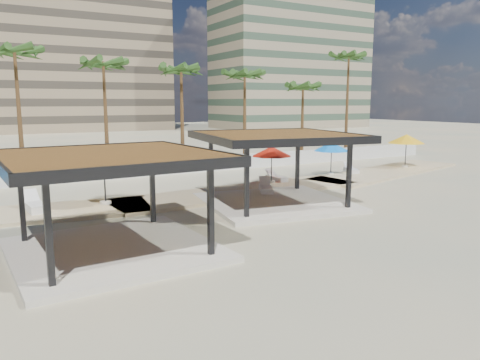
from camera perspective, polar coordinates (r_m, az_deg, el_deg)
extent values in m
plane|color=#CEB588|center=(21.47, 4.86, -5.24)|extent=(200.00, 200.00, 0.00)
cube|color=#C6B284|center=(28.27, 0.16, -1.49)|extent=(16.24, 5.11, 0.24)
cube|color=#C6B284|center=(38.17, 17.54, 0.94)|extent=(16.49, 7.75, 0.24)
cube|color=silver|center=(35.45, -9.94, 1.50)|extent=(56.00, 0.30, 1.20)
cube|color=#847259|center=(96.75, -20.81, 13.98)|extent=(38.00, 16.00, 28.00)
cube|color=gray|center=(103.01, 6.27, 15.89)|extent=(32.00, 15.00, 34.00)
cube|color=beige|center=(25.19, 4.31, -2.77)|extent=(8.27, 8.27, 0.22)
cube|color=black|center=(21.32, 0.81, -0.19)|extent=(0.23, 0.23, 3.29)
cube|color=black|center=(26.43, -3.56, 1.68)|extent=(0.23, 0.23, 3.29)
cube|color=black|center=(23.86, 13.14, 0.60)|extent=(0.23, 0.23, 3.29)
cube|color=black|center=(28.52, 7.02, 2.20)|extent=(0.23, 0.23, 3.29)
cube|color=brown|center=(24.68, 4.42, 5.31)|extent=(8.52, 8.52, 0.31)
cube|color=black|center=(21.38, 8.67, 4.58)|extent=(7.49, 1.31, 0.37)
cube|color=black|center=(28.09, 1.18, 5.84)|extent=(7.49, 1.31, 0.37)
cube|color=black|center=(23.35, -3.92, 5.08)|extent=(1.31, 7.49, 0.37)
cube|color=black|center=(26.48, 11.77, 5.42)|extent=(1.31, 7.49, 0.37)
cube|color=beige|center=(17.92, -15.15, -8.20)|extent=(7.26, 7.26, 0.21)
cube|color=black|center=(14.41, -22.31, -5.96)|extent=(0.20, 0.20, 3.15)
cube|color=black|center=(19.49, -25.10, -2.25)|extent=(0.20, 0.20, 3.15)
cube|color=black|center=(16.11, -3.60, -3.67)|extent=(0.20, 0.20, 3.15)
cube|color=black|center=(20.78, -10.63, -0.82)|extent=(0.20, 0.20, 3.15)
cube|color=brown|center=(17.21, -15.64, 2.67)|extent=(7.48, 7.48, 0.29)
cube|color=black|center=(13.86, -11.31, 1.25)|extent=(7.25, 0.48, 0.36)
cube|color=black|center=(20.64, -18.55, 3.61)|extent=(7.25, 0.48, 0.36)
cube|color=black|center=(18.55, -5.03, 3.46)|extent=(0.48, 7.25, 0.36)
cylinder|color=beige|center=(25.51, -16.06, -2.64)|extent=(0.57, 0.57, 0.14)
cylinder|color=#262628|center=(25.28, -16.19, 0.23)|extent=(0.08, 0.08, 2.73)
cone|color=yellow|center=(25.12, -16.31, 2.87)|extent=(4.13, 4.13, 0.80)
cylinder|color=beige|center=(31.04, 3.84, -0.19)|extent=(0.46, 0.46, 0.11)
cylinder|color=#262628|center=(30.88, 3.86, 1.75)|extent=(0.06, 0.06, 2.23)
cone|color=#A3180A|center=(30.76, 3.88, 3.51)|extent=(3.17, 3.17, 0.65)
cylinder|color=beige|center=(35.10, 11.00, 0.79)|extent=(0.46, 0.46, 0.11)
cylinder|color=#262628|center=(34.96, 11.06, 2.48)|extent=(0.06, 0.06, 2.20)
cone|color=blue|center=(34.86, 11.11, 4.02)|extent=(3.51, 3.51, 0.64)
cylinder|color=beige|center=(40.64, 19.47, 1.60)|extent=(0.52, 0.52, 0.12)
cylinder|color=#262628|center=(40.50, 19.56, 3.25)|extent=(0.07, 0.07, 2.49)
cone|color=yellow|center=(40.41, 19.64, 4.76)|extent=(3.91, 3.91, 0.73)
cube|color=silver|center=(25.16, -23.72, -3.05)|extent=(1.01, 2.29, 0.31)
cube|color=silver|center=(25.12, -23.75, -2.63)|extent=(1.01, 2.29, 0.07)
cube|color=silver|center=(25.90, -24.19, -1.71)|extent=(0.81, 0.84, 0.56)
cube|color=silver|center=(27.72, 3.17, -1.18)|extent=(1.52, 2.07, 0.28)
cube|color=silver|center=(27.69, 3.18, -0.84)|extent=(1.52, 2.07, 0.06)
cube|color=silver|center=(28.41, 3.03, -0.09)|extent=(0.89, 0.90, 0.50)
cube|color=silver|center=(31.74, 4.48, 0.15)|extent=(0.70, 1.81, 0.25)
cube|color=silver|center=(31.72, 4.49, 0.42)|extent=(0.70, 1.81, 0.05)
cube|color=silver|center=(32.24, 3.75, 0.96)|extent=(0.62, 0.64, 0.45)
cube|color=silver|center=(36.42, 13.41, 1.12)|extent=(1.24, 1.87, 0.25)
cube|color=silver|center=(36.40, 13.42, 1.36)|extent=(1.24, 1.87, 0.05)
cube|color=silver|center=(37.01, 13.05, 1.83)|extent=(0.77, 0.78, 0.45)
cone|color=brown|center=(35.30, -25.30, 7.00)|extent=(0.36, 0.36, 8.92)
ellipsoid|color=#284D1B|center=(35.43, -25.80, 13.81)|extent=(3.00, 3.00, 1.80)
cone|color=brown|center=(37.06, -16.04, 7.21)|extent=(0.36, 0.36, 8.40)
ellipsoid|color=#284D1B|center=(37.13, -16.33, 13.30)|extent=(3.00, 3.00, 1.80)
cone|color=brown|center=(38.47, -7.07, 7.36)|extent=(0.36, 0.36, 8.12)
ellipsoid|color=#284D1B|center=(38.52, -7.19, 13.03)|extent=(3.00, 3.00, 1.80)
cone|color=brown|center=(41.33, 0.58, 7.44)|extent=(0.36, 0.36, 7.92)
ellipsoid|color=#284D1B|center=(41.36, 0.59, 12.59)|extent=(3.00, 3.00, 1.80)
cone|color=brown|center=(44.35, 7.60, 6.90)|extent=(0.36, 0.36, 6.99)
ellipsoid|color=#284D1B|center=(44.32, 7.70, 11.09)|extent=(3.00, 3.00, 1.80)
cone|color=brown|center=(48.62, 12.92, 8.77)|extent=(0.36, 0.36, 10.05)
ellipsoid|color=#284D1B|center=(48.81, 13.13, 14.38)|extent=(3.00, 3.00, 1.80)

